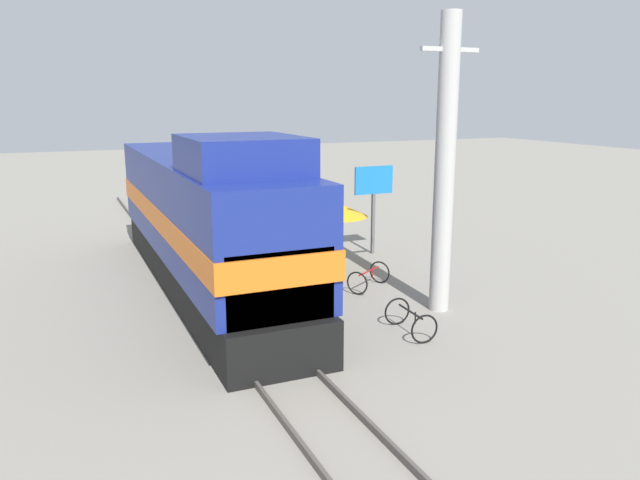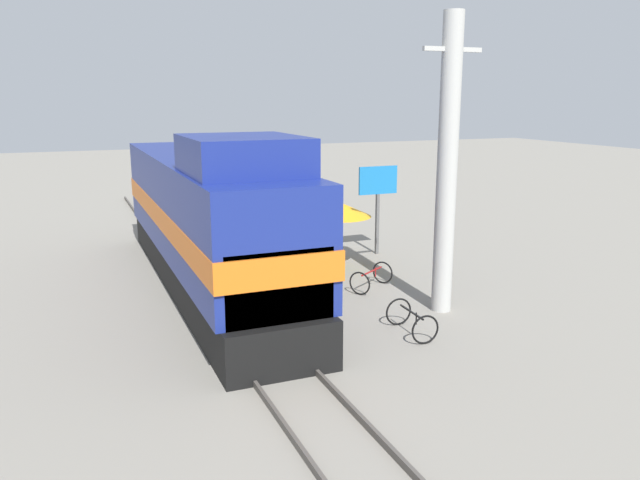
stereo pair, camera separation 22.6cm
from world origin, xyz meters
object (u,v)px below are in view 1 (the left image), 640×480
(locomotive, at_px, (206,221))
(person_bystander, at_px, (330,262))
(bicycle_spare, at_px, (410,320))
(utility_pole, at_px, (445,166))
(vendor_umbrella, at_px, (334,209))
(bicycle, at_px, (369,277))
(billboard_sign, at_px, (374,189))

(locomotive, relative_size, person_bystander, 9.26)
(person_bystander, distance_m, bicycle_spare, 4.50)
(utility_pole, height_order, vendor_umbrella, utility_pole)
(bicycle, bearing_deg, bicycle_spare, 134.33)
(vendor_umbrella, relative_size, person_bystander, 1.47)
(vendor_umbrella, bearing_deg, billboard_sign, 30.06)
(locomotive, height_order, vendor_umbrella, locomotive)
(utility_pole, bearing_deg, person_bystander, 123.74)
(locomotive, distance_m, vendor_umbrella, 4.88)
(locomotive, distance_m, person_bystander, 4.13)
(locomotive, bearing_deg, vendor_umbrella, 9.37)
(billboard_sign, bearing_deg, bicycle, -119.70)
(person_bystander, bearing_deg, locomotive, 158.76)
(person_bystander, relative_size, bicycle, 0.97)
(billboard_sign, height_order, bicycle_spare, billboard_sign)
(utility_pole, height_order, person_bystander, utility_pole)
(locomotive, relative_size, vendor_umbrella, 6.28)
(bicycle_spare, bearing_deg, billboard_sign, 70.48)
(bicycle, bearing_deg, locomotive, 34.48)
(billboard_sign, distance_m, person_bystander, 5.23)
(utility_pole, distance_m, vendor_umbrella, 5.77)
(locomotive, bearing_deg, person_bystander, -21.24)
(person_bystander, bearing_deg, bicycle, -24.85)
(utility_pole, xyz_separation_m, person_bystander, (-2.09, 3.12, -3.28))
(vendor_umbrella, distance_m, person_bystander, 2.81)
(billboard_sign, xyz_separation_m, bicycle_spare, (-3.17, -7.99, -2.19))
(vendor_umbrella, distance_m, bicycle, 3.27)
(vendor_umbrella, height_order, bicycle_spare, vendor_umbrella)
(billboard_sign, bearing_deg, vendor_umbrella, -149.94)
(locomotive, bearing_deg, bicycle, -22.12)
(vendor_umbrella, distance_m, bicycle_spare, 6.96)
(person_bystander, bearing_deg, utility_pole, -56.26)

